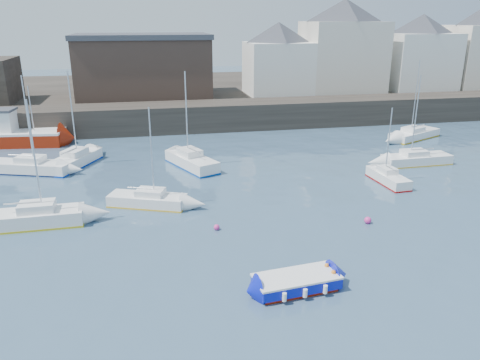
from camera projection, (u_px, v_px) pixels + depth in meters
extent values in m
plane|color=#2D4760|center=(291.00, 292.00, 21.89)|extent=(220.00, 220.00, 0.00)
cube|color=#28231E|center=(200.00, 116.00, 53.82)|extent=(90.00, 5.00, 3.00)
cube|color=#28231E|center=(186.00, 94.00, 70.52)|extent=(90.00, 32.00, 2.80)
cube|color=beige|center=(342.00, 57.00, 62.18)|extent=(10.00, 8.00, 9.00)
pyramid|color=#3A3D44|center=(345.00, 10.00, 60.26)|extent=(13.36, 13.36, 2.80)
cube|color=white|center=(418.00, 62.00, 64.04)|extent=(9.00, 7.00, 7.50)
pyramid|color=#3A3D44|center=(423.00, 24.00, 62.42)|extent=(11.88, 11.88, 2.45)
cube|color=beige|center=(477.00, 57.00, 65.57)|extent=(8.00, 7.00, 8.50)
cube|color=white|center=(278.00, 68.00, 60.43)|extent=(8.00, 7.00, 6.50)
pyramid|color=#3A3D44|center=(279.00, 32.00, 58.97)|extent=(11.14, 11.14, 2.45)
cube|color=#3D2D26|center=(144.00, 68.00, 58.53)|extent=(16.00, 10.00, 7.00)
cube|color=#3A3D44|center=(142.00, 36.00, 57.29)|extent=(16.40, 10.40, 0.60)
cube|color=maroon|center=(296.00, 288.00, 22.04)|extent=(3.78, 1.90, 0.18)
cube|color=#0A15B8|center=(296.00, 282.00, 21.93)|extent=(4.12, 2.13, 0.50)
cube|color=white|center=(297.00, 276.00, 21.83)|extent=(4.20, 2.18, 0.09)
cube|color=white|center=(296.00, 280.00, 21.90)|extent=(3.27, 1.54, 0.45)
cube|color=#C1B483|center=(297.00, 278.00, 21.87)|extent=(0.42, 1.21, 0.07)
cylinder|color=white|center=(269.00, 276.00, 22.49)|extent=(0.20, 0.20, 0.39)
cylinder|color=white|center=(284.00, 297.00, 20.79)|extent=(0.20, 0.20, 0.39)
cylinder|color=white|center=(288.00, 273.00, 22.79)|extent=(0.20, 0.20, 0.39)
cylinder|color=white|center=(305.00, 293.00, 21.09)|extent=(0.20, 0.20, 0.39)
cylinder|color=white|center=(307.00, 269.00, 23.09)|extent=(0.20, 0.20, 0.39)
cylinder|color=white|center=(325.00, 289.00, 21.39)|extent=(0.20, 0.20, 0.39)
cube|color=maroon|center=(18.00, 139.00, 47.29)|extent=(9.25, 4.30, 1.23)
cube|color=white|center=(17.00, 132.00, 47.05)|extent=(9.25, 4.30, 0.22)
cube|color=white|center=(1.00, 121.00, 46.57)|extent=(2.69, 2.49, 2.01)
cylinder|color=silver|center=(31.00, 108.00, 46.43)|extent=(0.11, 0.11, 4.47)
cube|color=white|center=(33.00, 219.00, 28.75)|extent=(5.97, 2.03, 0.97)
cube|color=gold|center=(34.00, 225.00, 28.88)|extent=(6.03, 2.05, 0.13)
cube|color=white|center=(37.00, 207.00, 28.56)|extent=(2.11, 1.47, 0.54)
cylinder|color=silver|center=(35.00, 157.00, 27.60)|extent=(0.11, 0.11, 6.82)
cube|color=white|center=(147.00, 200.00, 31.87)|extent=(5.49, 3.50, 0.79)
cube|color=gold|center=(148.00, 205.00, 31.98)|extent=(5.54, 3.54, 0.10)
cube|color=white|center=(150.00, 192.00, 31.62)|extent=(2.17, 1.85, 0.44)
cylinder|color=silver|center=(152.00, 153.00, 30.67)|extent=(0.09, 0.09, 6.02)
cube|color=white|center=(388.00, 178.00, 36.31)|extent=(1.68, 4.46, 0.79)
cube|color=#900100|center=(388.00, 182.00, 36.42)|extent=(1.70, 4.51, 0.11)
cube|color=white|center=(387.00, 170.00, 36.31)|extent=(1.15, 1.60, 0.44)
cylinder|color=silver|center=(389.00, 140.00, 35.76)|extent=(0.09, 0.09, 5.04)
cube|color=white|center=(416.00, 160.00, 41.06)|extent=(6.05, 2.07, 0.83)
cube|color=gold|center=(416.00, 163.00, 41.17)|extent=(6.11, 2.09, 0.11)
cube|color=white|center=(414.00, 153.00, 40.78)|extent=(2.14, 1.49, 0.46)
cylinder|color=silver|center=(416.00, 116.00, 39.67)|extent=(0.09, 0.09, 6.91)
cube|color=white|center=(28.00, 167.00, 38.79)|extent=(6.43, 3.87, 0.92)
cube|color=#111E44|center=(29.00, 172.00, 38.92)|extent=(6.49, 3.91, 0.12)
cube|color=white|center=(30.00, 159.00, 38.51)|extent=(2.51, 2.10, 0.51)
cylinder|color=silver|center=(28.00, 120.00, 37.41)|extent=(0.10, 0.10, 7.04)
cube|color=white|center=(192.00, 162.00, 40.14)|extent=(4.27, 6.42, 1.01)
cube|color=#0A409B|center=(192.00, 166.00, 40.29)|extent=(4.31, 6.49, 0.13)
cube|color=white|center=(190.00, 152.00, 40.13)|extent=(2.22, 2.56, 0.56)
cylinder|color=silver|center=(186.00, 114.00, 39.30)|extent=(0.11, 0.11, 7.07)
cube|color=white|center=(414.00, 135.00, 49.90)|extent=(6.68, 4.64, 0.83)
cube|color=#CB9C07|center=(414.00, 138.00, 50.02)|extent=(6.74, 4.68, 0.11)
cube|color=white|center=(413.00, 129.00, 49.51)|extent=(2.69, 2.36, 0.46)
cylinder|color=silver|center=(416.00, 97.00, 48.20)|extent=(0.09, 0.09, 7.38)
cube|color=white|center=(74.00, 161.00, 40.41)|extent=(4.49, 6.45, 0.93)
cube|color=#022FA6|center=(74.00, 166.00, 40.55)|extent=(4.54, 6.51, 0.12)
cube|color=white|center=(75.00, 152.00, 40.46)|extent=(2.29, 2.60, 0.52)
cylinder|color=silver|center=(72.00, 114.00, 39.67)|extent=(0.10, 0.10, 7.13)
sphere|color=#DE328F|center=(217.00, 230.00, 28.36)|extent=(0.36, 0.36, 0.36)
sphere|color=#DE328F|center=(367.00, 223.00, 29.27)|extent=(0.45, 0.45, 0.45)
sphere|color=#DE328F|center=(201.00, 176.00, 37.94)|extent=(0.37, 0.37, 0.37)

